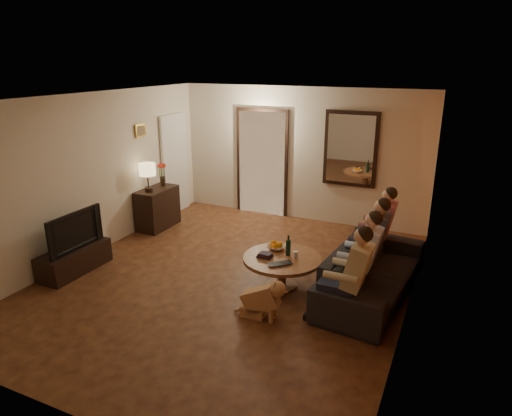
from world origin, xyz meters
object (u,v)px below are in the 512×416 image
at_px(tv, 71,230).
at_px(coffee_table, 282,272).
at_px(person_b, 362,261).
at_px(person_a, 351,281).
at_px(person_d, 379,231).
at_px(sofa, 373,271).
at_px(laptop, 281,265).
at_px(table_lamp, 148,177).
at_px(dog, 261,298).
at_px(bowl, 276,247).
at_px(dresser, 158,208).
at_px(person_c, 371,245).
at_px(wine_bottle, 288,245).
at_px(tv_stand, 75,260).

height_order(tv, coffee_table, tv).
bearing_deg(person_b, coffee_table, -179.65).
xyz_separation_m(person_a, person_b, (0.00, 0.60, 0.00)).
distance_m(tv, person_d, 4.64).
xyz_separation_m(sofa, coffee_table, (-1.21, -0.31, -0.12)).
bearing_deg(laptop, person_a, -61.18).
bearing_deg(table_lamp, dog, -31.49).
height_order(dog, bowl, dog).
height_order(dresser, tv, tv).
height_order(coffee_table, laptop, laptop).
bearing_deg(dresser, person_c, -8.65).
bearing_deg(person_a, tv, -176.22).
xyz_separation_m(table_lamp, wine_bottle, (3.09, -0.92, -0.43)).
bearing_deg(person_b, tv_stand, -168.09).
bearing_deg(person_c, tv_stand, -160.43).
distance_m(sofa, dog, 1.65).
distance_m(sofa, bowl, 1.40).
xyz_separation_m(person_a, bowl, (-1.29, 0.81, -0.12)).
height_order(dresser, person_b, person_b).
relative_size(tv_stand, person_c, 0.94).
relative_size(table_lamp, tv, 0.53).
height_order(table_lamp, wine_bottle, table_lamp).
distance_m(coffee_table, wine_bottle, 0.40).
height_order(tv, person_b, person_b).
relative_size(dresser, laptop, 2.62).
xyz_separation_m(table_lamp, bowl, (2.86, -0.80, -0.55)).
height_order(table_lamp, person_c, table_lamp).
bearing_deg(dog, sofa, 42.14).
bearing_deg(bowl, sofa, 3.58).
bearing_deg(person_b, dog, -139.25).
bearing_deg(tv_stand, bowl, 20.81).
height_order(person_c, dog, person_c).
height_order(sofa, laptop, sofa).
bearing_deg(person_d, coffee_table, -132.49).
distance_m(dresser, dog, 3.77).
bearing_deg(person_b, table_lamp, 166.30).
relative_size(person_c, coffee_table, 1.09).
relative_size(coffee_table, bowl, 4.25).
distance_m(dresser, person_d, 4.15).
xyz_separation_m(dresser, tv_stand, (0.00, -2.10, -0.19)).
height_order(person_a, bowl, person_a).
distance_m(bowl, laptop, 0.57).
height_order(sofa, dog, sofa).
xyz_separation_m(dog, laptop, (0.03, 0.61, 0.18)).
bearing_deg(person_c, dog, -124.78).
relative_size(person_c, bowl, 4.63).
bearing_deg(person_d, sofa, -83.66).
relative_size(table_lamp, person_a, 0.45).
bearing_deg(sofa, person_d, 12.13).
distance_m(person_c, person_d, 0.60).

